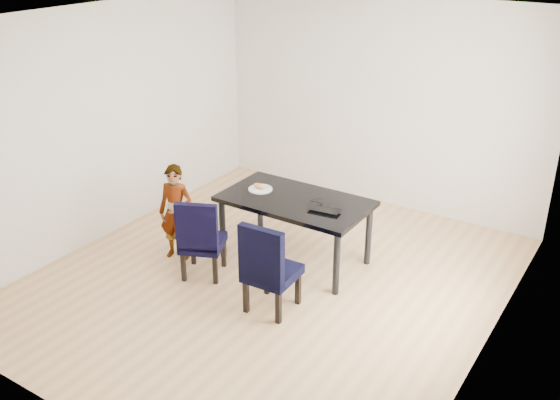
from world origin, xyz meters
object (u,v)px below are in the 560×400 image
Objects in this scene: chair_left at (203,236)px; plate at (260,189)px; dining_table at (295,230)px; chair_right at (272,265)px; child at (176,213)px; laptop at (326,209)px.

chair_left is 0.87m from plate.
dining_table is 1.67× the size of chair_right.
plate is (-0.78, 0.93, 0.28)m from chair_right.
dining_table is at bearing 14.69° from child.
plate is at bearing 127.30° from chair_right.
chair_left is 2.69× the size of laptop.
child is 0.97m from plate.
chair_left is at bearing -30.42° from child.
dining_table is 1.45× the size of child.
laptop reaches higher than dining_table.
dining_table is 4.75× the size of laptop.
child is at bearing 140.62° from chair_left.
chair_right is 1.24m from plate.
chair_left is at bearing 169.10° from chair_right.
child is at bearing 166.76° from chair_right.
laptop is (0.41, -0.06, 0.39)m from dining_table.
plate is 0.80× the size of laptop.
dining_table is 0.60m from plate.
dining_table is at bearing 25.78° from chair_left.
chair_right is (0.32, -0.93, 0.10)m from dining_table.
laptop is (1.08, 0.72, 0.31)m from chair_left.
chair_right is 2.84× the size of laptop.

